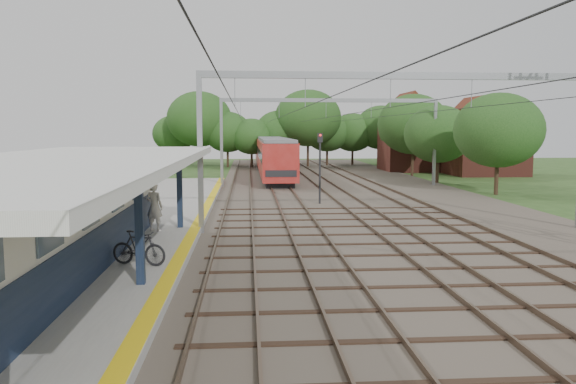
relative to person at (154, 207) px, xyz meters
name	(u,v)px	position (x,y,z in m)	size (l,w,h in m)	color
ballast_bed	(346,193)	(10.85, 15.83, -1.31)	(18.00, 90.00, 0.10)	#473D33
platform	(138,236)	(-0.65, -0.17, -1.19)	(5.00, 52.00, 0.35)	gray
yellow_stripe	(193,231)	(1.60, -0.17, -1.01)	(0.45, 52.00, 0.01)	yellow
station_building	(39,218)	(-2.03, -7.17, 0.68)	(3.41, 18.00, 3.40)	beige
canopy	(66,163)	(-0.93, -8.17, 2.28)	(6.40, 20.00, 3.44)	#101C33
rail_tracks	(311,192)	(8.35, 15.83, -1.19)	(11.80, 88.00, 0.15)	brown
catenary_system	(351,114)	(10.23, 11.11, 4.15)	(17.22, 88.00, 7.00)	gray
tree_band	(305,127)	(10.69, 42.95, 3.56)	(31.72, 30.88, 8.82)	#382619
house_near	(486,145)	(27.85, 31.83, 1.62)	(7.00, 6.12, 7.89)	brown
house_far	(419,142)	(22.85, 37.83, 1.87)	(8.00, 6.12, 8.66)	brown
person	(154,207)	(0.00, 0.00, 0.00)	(0.74, 0.49, 2.03)	beige
bicycle	(139,248)	(0.49, -6.01, -0.47)	(0.51, 1.80, 1.08)	black
train	(271,154)	(6.35, 35.74, 0.70)	(2.81, 34.93, 3.69)	black
signal_post	(320,160)	(8.20, 10.09, 1.36)	(0.30, 0.26, 4.34)	black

